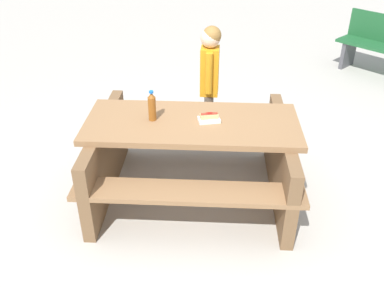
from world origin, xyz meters
The scene contains 5 objects.
ground_plane centered at (0.00, 0.00, 0.00)m, with size 30.00×30.00×0.00m, color #B7B2A8.
picnic_table centered at (0.00, 0.00, 0.44)m, with size 2.09×1.80×0.75m.
soda_bottle centered at (-0.33, -0.07, 0.87)m, with size 0.07×0.07×0.27m.
hotdog_tray centered at (0.14, 0.04, 0.78)m, with size 0.21×0.18×0.08m.
child_in_coat centered at (-0.11, 0.93, 0.83)m, with size 0.22×0.31×1.29m.
Camera 1 is at (0.95, -2.99, 2.44)m, focal length 39.69 mm.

